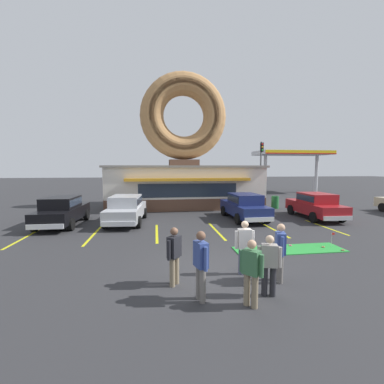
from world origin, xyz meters
The scene contains 28 objects.
ground_plane centered at (0.00, 0.00, 0.00)m, with size 160.00×160.00×0.00m, color #2D2D30.
donut_shop_building centered at (0.42, 13.94, 3.74)m, with size 12.30×6.75×10.96m.
putting_mat centered at (3.20, 1.66, 0.01)m, with size 4.29×1.18×0.03m, color green.
mini_donut_near_left centered at (4.65, 1.67, 0.05)m, with size 0.13×0.13×0.04m, color #A5724C.
mini_donut_near_right centered at (3.47, 2.05, 0.05)m, with size 0.13×0.13×0.04m, color #D8667F.
mini_donut_mid_left centered at (5.15, 1.20, 0.05)m, with size 0.13×0.13×0.04m, color #A5724C.
mini_donut_mid_centre centered at (1.28, 1.38, 0.05)m, with size 0.13×0.13×0.04m, color #A5724C.
golf_ball centered at (2.58, 1.48, 0.05)m, with size 0.04×0.04×0.04m, color white.
putting_flag_pin centered at (5.13, 1.78, 0.44)m, with size 0.13×0.01×0.55m.
car_silver centered at (-3.63, 7.56, 0.87)m, with size 2.22×4.67×1.60m.
car_navy centered at (3.48, 7.61, 0.87)m, with size 2.09×4.61×1.60m.
car_red centered at (8.06, 7.35, 0.87)m, with size 2.11×4.62×1.60m.
car_black centered at (-7.08, 7.44, 0.87)m, with size 2.05×4.59×1.60m.
pedestrian_blue_sweater_man centered at (0.20, -2.05, 0.86)m, with size 0.43×0.47×1.57m.
pedestrian_hooded_kid centered at (-0.89, -1.63, 0.95)m, with size 0.34×0.58×1.71m.
pedestrian_leather_jacket_man centered at (-1.46, -0.71, 0.88)m, with size 0.42×0.49×1.60m.
pedestrian_clipboard_woman centered at (1.48, -0.92, 0.92)m, with size 0.34×0.57×1.65m.
pedestrian_beanie_man centered at (0.67, -0.29, 0.90)m, with size 0.60×0.26×1.62m.
pedestrian_crossing_woman centered at (0.83, -1.64, 0.85)m, with size 0.57×0.34×1.54m.
trash_bin centered at (7.37, 11.46, 0.50)m, with size 0.57×0.57×0.97m.
traffic_light_pole centered at (8.68, 17.43, 3.71)m, with size 0.28×0.47×5.80m.
gas_station_canopy centered at (15.20, 23.17, 4.86)m, with size 9.00×4.46×5.30m.
parking_stripe_far_left centered at (-7.91, 5.00, 0.00)m, with size 0.12×3.60×0.01m, color yellow.
parking_stripe_left centered at (-4.91, 5.00, 0.00)m, with size 0.12×3.60×0.01m, color yellow.
parking_stripe_mid_left centered at (-1.91, 5.00, 0.00)m, with size 0.12×3.60×0.01m, color yellow.
parking_stripe_centre centered at (1.09, 5.00, 0.00)m, with size 0.12×3.60×0.01m, color yellow.
parking_stripe_mid_right centered at (4.09, 5.00, 0.00)m, with size 0.12×3.60×0.01m, color yellow.
parking_stripe_right centered at (7.09, 5.00, 0.00)m, with size 0.12×3.60×0.01m, color yellow.
Camera 1 is at (-1.93, -7.46, 3.19)m, focal length 24.00 mm.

